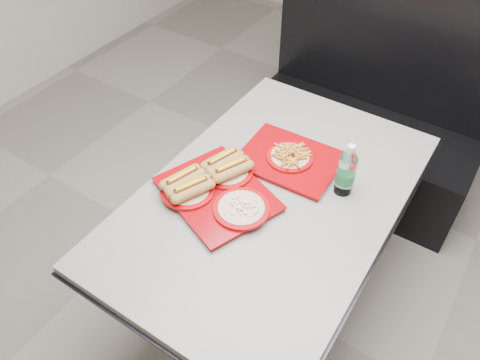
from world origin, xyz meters
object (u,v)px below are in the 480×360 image
Objects in this scene: booth_bench at (365,121)px; tray_far at (290,158)px; diner_table at (270,222)px; water_bottle at (346,172)px; tray_near at (215,187)px.

booth_bench is 3.27× the size of tray_far.
water_bottle is (0.22, 0.17, 0.27)m from diner_table.
water_bottle is at bearing -7.35° from tray_far.
tray_near is 1.28× the size of tray_far.
booth_bench reaches higher than water_bottle.
booth_bench is 5.86× the size of water_bottle.
diner_table is 0.30m from tray_near.
tray_far reaches higher than diner_table.
diner_table is at bearing -80.57° from tray_far.
booth_bench reaches higher than tray_near.
diner_table is 1.11m from booth_bench.
water_bottle reaches higher than tray_far.
tray_near is at bearing -98.73° from booth_bench.
water_bottle reaches higher than tray_near.
tray_near is (-0.19, -1.21, 0.38)m from booth_bench.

